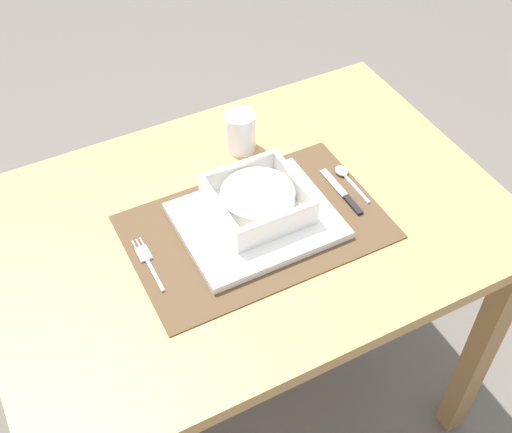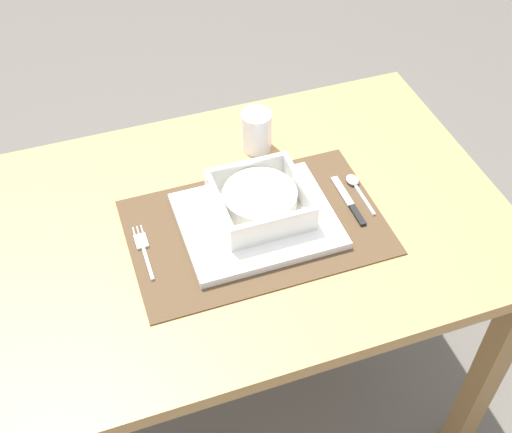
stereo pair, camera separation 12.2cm
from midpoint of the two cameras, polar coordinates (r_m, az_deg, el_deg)
ground_plane at (r=1.85m, az=1.38°, el=-15.72°), size 6.00×6.00×0.00m
dining_table at (r=1.34m, az=1.84°, el=-3.31°), size 1.00×0.68×0.72m
placemat at (r=1.24m, az=2.81°, el=-1.05°), size 0.48×0.31×0.00m
serving_plate at (r=1.24m, az=2.90°, el=-0.51°), size 0.29×0.23×0.02m
porridge_bowl at (r=1.23m, az=3.17°, el=1.22°), size 0.17×0.17×0.06m
fork at (r=1.21m, az=-6.87°, el=-2.85°), size 0.02×0.13×0.00m
spoon at (r=1.34m, az=11.13°, el=2.62°), size 0.02×0.12×0.01m
butter_knife at (r=1.30m, az=10.80°, el=0.97°), size 0.01×0.14×0.01m
drinking_glass at (r=1.39m, az=2.58°, el=7.10°), size 0.06×0.06×0.09m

